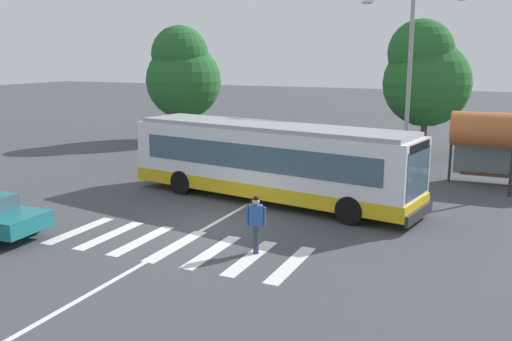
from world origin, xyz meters
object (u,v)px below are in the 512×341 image
(background_tree_left, at_px, (182,73))
(pedestrian_crossing_street, at_px, (256,221))
(background_tree_right, at_px, (425,74))
(city_transit_bus, at_px, (269,161))
(bus_stop_shelter, at_px, (509,132))
(parked_car_black, at_px, (374,146))
(twin_arm_street_lamp, at_px, (410,65))
(parked_car_blue, at_px, (328,143))
(parked_car_red, at_px, (290,139))

(background_tree_left, bearing_deg, pedestrian_crossing_street, -53.35)
(background_tree_right, bearing_deg, city_transit_bus, -106.97)
(bus_stop_shelter, bearing_deg, parked_car_black, 148.37)
(pedestrian_crossing_street, distance_m, bus_stop_shelter, 13.98)
(city_transit_bus, xyz_separation_m, pedestrian_crossing_street, (1.99, -5.73, -0.62))
(city_transit_bus, height_order, twin_arm_street_lamp, twin_arm_street_lamp)
(twin_arm_street_lamp, xyz_separation_m, background_tree_right, (-0.09, 6.05, -0.61))
(twin_arm_street_lamp, bearing_deg, city_transit_bus, -120.13)
(parked_car_blue, height_order, parked_car_black, same)
(parked_car_black, bearing_deg, pedestrian_crossing_street, -89.46)
(parked_car_red, relative_size, parked_car_blue, 0.99)
(pedestrian_crossing_street, relative_size, background_tree_right, 0.22)
(bus_stop_shelter, bearing_deg, background_tree_left, 163.36)
(city_transit_bus, xyz_separation_m, parked_car_black, (1.84, 10.66, -0.82))
(parked_car_blue, relative_size, twin_arm_street_lamp, 0.55)
(pedestrian_crossing_street, height_order, twin_arm_street_lamp, twin_arm_street_lamp)
(parked_car_blue, bearing_deg, background_tree_right, 27.58)
(pedestrian_crossing_street, bearing_deg, parked_car_black, 90.54)
(parked_car_black, xyz_separation_m, bus_stop_shelter, (6.71, -4.13, 1.65))
(city_transit_bus, distance_m, background_tree_left, 17.35)
(parked_car_black, xyz_separation_m, background_tree_left, (-13.45, 1.89, 3.73))
(parked_car_blue, distance_m, bus_stop_shelter, 10.33)
(twin_arm_street_lamp, relative_size, background_tree_right, 1.09)
(pedestrian_crossing_street, xyz_separation_m, parked_car_black, (-0.15, 16.39, -0.20))
(twin_arm_street_lamp, bearing_deg, background_tree_left, 160.66)
(bus_stop_shelter, relative_size, background_tree_left, 0.63)
(parked_car_red, height_order, background_tree_left, background_tree_left)
(background_tree_left, bearing_deg, parked_car_black, -8.01)
(pedestrian_crossing_street, relative_size, bus_stop_shelter, 0.36)
(pedestrian_crossing_street, distance_m, parked_car_red, 17.67)
(background_tree_left, bearing_deg, parked_car_red, -9.81)
(city_transit_bus, height_order, background_tree_left, background_tree_left)
(bus_stop_shelter, bearing_deg, twin_arm_street_lamp, 173.44)
(parked_car_black, distance_m, twin_arm_street_lamp, 6.18)
(bus_stop_shelter, xyz_separation_m, background_tree_right, (-4.55, 6.56, 2.21))
(parked_car_red, distance_m, background_tree_right, 8.50)
(parked_car_blue, bearing_deg, background_tree_left, 169.64)
(pedestrian_crossing_street, height_order, background_tree_left, background_tree_left)
(parked_car_blue, height_order, bus_stop_shelter, bus_stop_shelter)
(background_tree_left, height_order, background_tree_right, background_tree_right)
(parked_car_red, xyz_separation_m, parked_car_black, (5.16, -0.46, 0.00))
(parked_car_blue, distance_m, parked_car_black, 2.65)
(pedestrian_crossing_street, xyz_separation_m, parked_car_blue, (-2.80, 16.31, -0.20))
(parked_car_blue, distance_m, twin_arm_street_lamp, 7.52)
(city_transit_bus, distance_m, parked_car_red, 11.64)
(background_tree_right, bearing_deg, background_tree_left, -178.04)
(parked_car_red, relative_size, parked_car_black, 0.99)
(pedestrian_crossing_street, distance_m, parked_car_black, 16.39)
(parked_car_blue, bearing_deg, parked_car_red, 167.84)
(twin_arm_street_lamp, bearing_deg, parked_car_red, 151.17)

